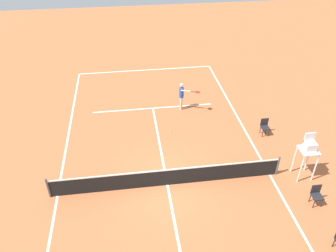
# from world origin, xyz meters

# --- Properties ---
(ground_plane) EXTENTS (60.00, 60.00, 0.00)m
(ground_plane) POSITION_xyz_m (0.00, 0.00, 0.00)
(ground_plane) COLOR #B76038
(court_lines) EXTENTS (10.06, 24.70, 0.01)m
(court_lines) POSITION_xyz_m (0.00, 0.00, 0.00)
(court_lines) COLOR white
(court_lines) RESTS_ON ground
(tennis_net) EXTENTS (10.66, 0.10, 1.07)m
(tennis_net) POSITION_xyz_m (0.00, 0.00, 0.50)
(tennis_net) COLOR #4C4C51
(tennis_net) RESTS_ON ground
(player_serving) EXTENTS (1.21, 0.93, 1.80)m
(player_serving) POSITION_xyz_m (-1.80, -6.43, 1.08)
(player_serving) COLOR beige
(player_serving) RESTS_ON ground
(tennis_ball) EXTENTS (0.07, 0.07, 0.07)m
(tennis_ball) POSITION_xyz_m (-0.76, -4.11, 0.03)
(tennis_ball) COLOR #CCE033
(tennis_ball) RESTS_ON ground
(umpire_chair) EXTENTS (0.80, 0.80, 2.41)m
(umpire_chair) POSITION_xyz_m (-6.43, 0.25, 1.61)
(umpire_chair) COLOR silver
(umpire_chair) RESTS_ON ground
(courtside_chair_mid) EXTENTS (0.44, 0.46, 0.95)m
(courtside_chair_mid) POSITION_xyz_m (-5.90, -3.21, 0.53)
(courtside_chair_mid) COLOR #262626
(courtside_chair_mid) RESTS_ON ground
(courtside_chair_far) EXTENTS (0.44, 0.46, 0.95)m
(courtside_chair_far) POSITION_xyz_m (-6.21, 1.96, 0.53)
(courtside_chair_far) COLOR #262626
(courtside_chair_far) RESTS_ON ground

